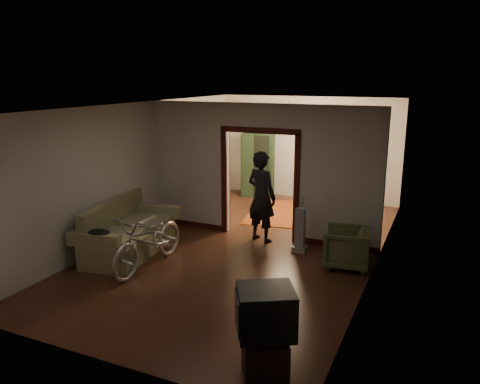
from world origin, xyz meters
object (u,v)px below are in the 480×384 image
Objects in this scene: bicycle at (149,240)px; person at (261,197)px; desk at (335,193)px; sofa at (130,228)px; armchair at (346,248)px; locker at (258,165)px.

person is (1.29, 2.12, 0.43)m from bicycle.
person is 3.41m from desk.
sofa is 0.90m from bicycle.
armchair is at bearing 4.47° from sofa.
desk is (-1.10, 3.91, -0.01)m from armchair.
bicycle reaches higher than armchair.
armchair is at bearing 179.59° from person.
locker reaches higher than armchair.
person is 3.76m from locker.
locker is (-0.18, 5.58, 0.37)m from bicycle.
bicycle is at bearing -127.90° from desk.
locker is at bearing 158.25° from desk.
person reaches higher than desk.
desk is (0.79, 3.26, -0.59)m from person.
armchair is (3.18, 1.48, -0.16)m from bicycle.
locker is at bearing -148.14° from armchair.
person is at bearing -120.41° from desk.
person is at bearing -80.27° from locker.
sofa is 5.69m from desk.
sofa is 2.29× the size of desk.
sofa is at bearing -136.90° from desk.
armchair is 4.06m from desk.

